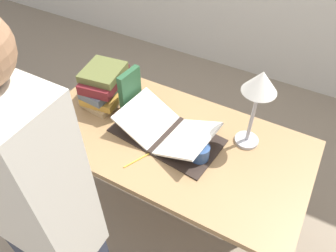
% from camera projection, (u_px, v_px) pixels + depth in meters
% --- Properties ---
extents(ground_plane, '(12.00, 12.00, 0.00)m').
position_uv_depth(ground_plane, '(170.00, 212.00, 2.22)').
color(ground_plane, gray).
extents(reading_desk, '(1.42, 0.73, 0.75)m').
position_uv_depth(reading_desk, '(170.00, 151.00, 1.76)').
color(reading_desk, '#937047').
rests_on(reading_desk, ground_plane).
extents(open_book, '(0.59, 0.36, 0.12)m').
position_uv_depth(open_book, '(167.00, 131.00, 1.68)').
color(open_book, black).
rests_on(open_book, reading_desk).
extents(book_stack_tall, '(0.23, 0.30, 0.22)m').
position_uv_depth(book_stack_tall, '(105.00, 85.00, 1.83)').
color(book_stack_tall, tan).
rests_on(book_stack_tall, reading_desk).
extents(book_standing_upright, '(0.05, 0.15, 0.26)m').
position_uv_depth(book_standing_upright, '(130.00, 92.00, 1.75)').
color(book_standing_upright, '#234C2D').
rests_on(book_standing_upright, reading_desk).
extents(reading_lamp, '(0.16, 0.16, 0.43)m').
position_uv_depth(reading_lamp, '(260.00, 88.00, 1.43)').
color(reading_lamp, '#ADADB2').
rests_on(reading_lamp, reading_desk).
extents(coffee_mug, '(0.11, 0.10, 0.09)m').
position_uv_depth(coffee_mug, '(200.00, 153.00, 1.57)').
color(coffee_mug, '#335184').
rests_on(coffee_mug, reading_desk).
extents(pencil, '(0.07, 0.15, 0.01)m').
position_uv_depth(pencil, '(138.00, 160.00, 1.59)').
color(pencil, gold).
rests_on(pencil, reading_desk).
extents(person_reader, '(0.36, 0.22, 1.72)m').
position_uv_depth(person_reader, '(53.00, 232.00, 1.21)').
color(person_reader, '#2D3342').
rests_on(person_reader, ground_plane).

